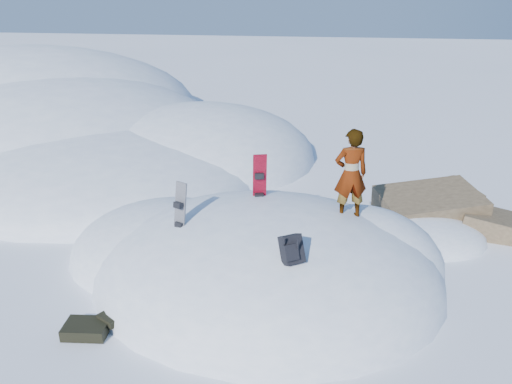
% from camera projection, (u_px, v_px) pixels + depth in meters
% --- Properties ---
extents(ground, '(120.00, 120.00, 0.00)m').
position_uv_depth(ground, '(266.00, 277.00, 10.10)').
color(ground, white).
rests_on(ground, ground).
extents(snow_mound, '(8.00, 6.00, 3.00)m').
position_uv_depth(snow_mound, '(260.00, 271.00, 10.35)').
color(snow_mound, white).
rests_on(snow_mound, ground).
extents(snow_ridge, '(21.50, 18.50, 6.40)m').
position_uv_depth(snow_ridge, '(55.00, 131.00, 20.78)').
color(snow_ridge, white).
rests_on(snow_ridge, ground).
extents(rock_outcrop, '(4.68, 4.41, 1.68)m').
position_uv_depth(rock_outcrop, '(434.00, 227.00, 12.25)').
color(rock_outcrop, brown).
rests_on(rock_outcrop, ground).
extents(snowboard_red, '(0.32, 0.26, 1.52)m').
position_uv_depth(snowboard_red, '(259.00, 188.00, 10.34)').
color(snowboard_red, red).
rests_on(snowboard_red, snow_mound).
extents(snowboard_dark, '(0.33, 0.32, 1.35)m').
position_uv_depth(snowboard_dark, '(179.00, 217.00, 9.32)').
color(snowboard_dark, black).
rests_on(snowboard_dark, snow_mound).
extents(backpack, '(0.51, 0.56, 0.56)m').
position_uv_depth(backpack, '(292.00, 250.00, 8.10)').
color(backpack, black).
rests_on(backpack, snow_mound).
extents(gear_pile, '(0.96, 0.73, 0.26)m').
position_uv_depth(gear_pile, '(90.00, 327.00, 8.40)').
color(gear_pile, black).
rests_on(gear_pile, ground).
extents(person, '(0.75, 0.60, 1.79)m').
position_uv_depth(person, '(351.00, 174.00, 9.54)').
color(person, slate).
rests_on(person, snow_mound).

